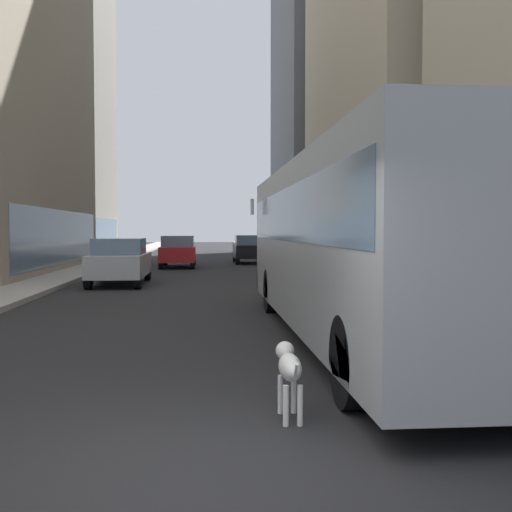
{
  "coord_description": "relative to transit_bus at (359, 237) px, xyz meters",
  "views": [
    {
      "loc": [
        0.1,
        -4.58,
        1.9
      ],
      "look_at": [
        1.12,
        7.3,
        1.4
      ],
      "focal_mm": 43.1,
      "sensor_mm": 36.0,
      "label": 1
    }
  ],
  "objects": [
    {
      "name": "car_silver_sedan",
      "position": [
        -5.6,
        11.2,
        -0.95
      ],
      "size": [
        1.79,
        4.38,
        1.62
      ],
      "color": "#B7BABF",
      "rests_on": "ground"
    },
    {
      "name": "building_right_far",
      "position": [
        9.1,
        38.84,
        14.07
      ],
      "size": [
        11.2,
        14.74,
        31.71
      ],
      "color": "slate",
      "rests_on": "ground"
    },
    {
      "name": "car_red_coupe",
      "position": [
        -4.0,
        21.33,
        -0.95
      ],
      "size": [
        1.75,
        4.51,
        1.62
      ],
      "color": "red",
      "rests_on": "ground"
    },
    {
      "name": "dalmatian_dog",
      "position": [
        -1.84,
        -4.41,
        -1.26
      ],
      "size": [
        0.22,
        0.96,
        0.72
      ],
      "color": "white",
      "rests_on": "ground"
    },
    {
      "name": "sidewalk_right",
      "position": [
        2.9,
        29.06,
        -1.7
      ],
      "size": [
        2.4,
        110.0,
        0.15
      ],
      "primitive_type": "cube",
      "color": "#9E9991",
      "rests_on": "ground"
    },
    {
      "name": "car_black_suv",
      "position": [
        0.0,
        24.81,
        -0.96
      ],
      "size": [
        1.86,
        4.09,
        1.62
      ],
      "color": "black",
      "rests_on": "ground"
    },
    {
      "name": "transit_bus",
      "position": [
        0.0,
        0.0,
        0.0
      ],
      "size": [
        2.78,
        11.53,
        3.05
      ],
      "color": "#999EA3",
      "rests_on": "ground"
    },
    {
      "name": "building_right_mid",
      "position": [
        9.1,
        20.28,
        9.45
      ],
      "size": [
        10.41,
        17.86,
        22.46
      ],
      "color": "#B2A893",
      "rests_on": "ground"
    },
    {
      "name": "sidewalk_left",
      "position": [
        -8.5,
        29.06,
        -1.7
      ],
      "size": [
        2.4,
        110.0,
        0.15
      ],
      "primitive_type": "cube",
      "color": "#ADA89E",
      "rests_on": "ground"
    },
    {
      "name": "ground_plane",
      "position": [
        -2.8,
        29.06,
        -1.78
      ],
      "size": [
        120.0,
        120.0,
        0.0
      ],
      "primitive_type": "plane",
      "color": "#232326"
    }
  ]
}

